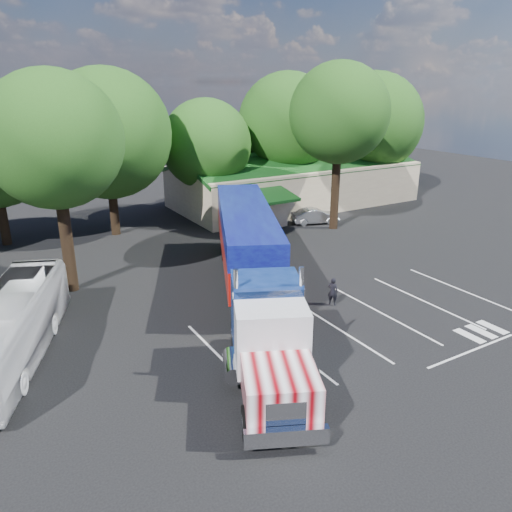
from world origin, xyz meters
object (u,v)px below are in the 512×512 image
tour_bus (10,327)px  semi_truck (251,254)px  bicycle (236,242)px  woman (333,291)px  silver_sedan (315,216)px

tour_bus → semi_truck: bearing=23.1°
bicycle → woman: bearing=-116.1°
bicycle → silver_sedan: size_ratio=0.46×
woman → bicycle: 11.66m
silver_sedan → tour_bus: bearing=132.3°
semi_truck → tour_bus: semi_truck is taller
semi_truck → tour_bus: bearing=-154.7°
tour_bus → silver_sedan: 27.90m
silver_sedan → woman: bearing=164.4°
semi_truck → woman: size_ratio=13.94×
semi_truck → woman: (3.62, -2.88, -1.96)m
tour_bus → silver_sedan: size_ratio=2.73×
semi_truck → bicycle: bearing=91.2°
tour_bus → silver_sedan: bearing=46.7°
semi_truck → bicycle: (3.82, 8.77, -2.27)m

